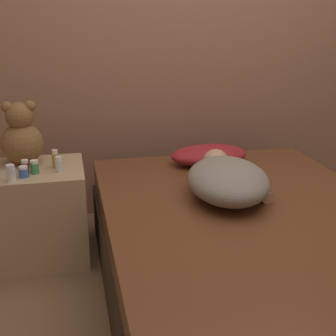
{
  "coord_description": "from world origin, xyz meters",
  "views": [
    {
      "loc": [
        -0.83,
        -1.88,
        1.43
      ],
      "look_at": [
        -0.37,
        0.26,
        0.67
      ],
      "focal_mm": 50.0,
      "sensor_mm": 36.0,
      "label": 1
    }
  ],
  "objects_px": {
    "bottle_white": "(11,173)",
    "bottle_clear": "(59,165)",
    "bottle_blue": "(23,172)",
    "bottle_amber": "(55,159)",
    "bottle_green": "(35,167)",
    "bottle_red": "(25,167)",
    "person_lying": "(227,179)",
    "pillow": "(209,155)",
    "teddy_bear": "(22,137)"
  },
  "relations": [
    {
      "from": "bottle_white",
      "to": "bottle_clear",
      "type": "relative_size",
      "value": 1.03
    },
    {
      "from": "bottle_blue",
      "to": "bottle_amber",
      "type": "distance_m",
      "value": 0.21
    },
    {
      "from": "bottle_green",
      "to": "bottle_blue",
      "type": "height_order",
      "value": "bottle_green"
    },
    {
      "from": "bottle_blue",
      "to": "bottle_clear",
      "type": "bearing_deg",
      "value": 13.06
    },
    {
      "from": "bottle_clear",
      "to": "bottle_red",
      "type": "xyz_separation_m",
      "value": [
        -0.18,
        0.02,
        -0.01
      ]
    },
    {
      "from": "person_lying",
      "to": "pillow",
      "type": "bearing_deg",
      "value": 91.07
    },
    {
      "from": "pillow",
      "to": "bottle_amber",
      "type": "height_order",
      "value": "bottle_amber"
    },
    {
      "from": "bottle_green",
      "to": "bottle_blue",
      "type": "bearing_deg",
      "value": -138.64
    },
    {
      "from": "pillow",
      "to": "bottle_clear",
      "type": "bearing_deg",
      "value": -170.51
    },
    {
      "from": "pillow",
      "to": "bottle_blue",
      "type": "bearing_deg",
      "value": -169.9
    },
    {
      "from": "person_lying",
      "to": "bottle_blue",
      "type": "relative_size",
      "value": 12.2
    },
    {
      "from": "bottle_white",
      "to": "bottle_red",
      "type": "distance_m",
      "value": 0.14
    },
    {
      "from": "bottle_green",
      "to": "bottle_red",
      "type": "distance_m",
      "value": 0.05
    },
    {
      "from": "bottle_blue",
      "to": "bottle_clear",
      "type": "distance_m",
      "value": 0.19
    },
    {
      "from": "bottle_amber",
      "to": "bottle_red",
      "type": "distance_m",
      "value": 0.17
    },
    {
      "from": "teddy_bear",
      "to": "bottle_blue",
      "type": "height_order",
      "value": "teddy_bear"
    },
    {
      "from": "bottle_red",
      "to": "teddy_bear",
      "type": "bearing_deg",
      "value": 96.45
    },
    {
      "from": "bottle_green",
      "to": "bottle_white",
      "type": "distance_m",
      "value": 0.16
    },
    {
      "from": "pillow",
      "to": "bottle_blue",
      "type": "xyz_separation_m",
      "value": [
        -1.1,
        -0.2,
        0.04
      ]
    },
    {
      "from": "bottle_white",
      "to": "bottle_clear",
      "type": "xyz_separation_m",
      "value": [
        0.24,
        0.1,
        -0.0
      ]
    },
    {
      "from": "teddy_bear",
      "to": "bottle_green",
      "type": "xyz_separation_m",
      "value": [
        0.07,
        -0.19,
        -0.12
      ]
    },
    {
      "from": "bottle_white",
      "to": "pillow",
      "type": "bearing_deg",
      "value": 12.28
    },
    {
      "from": "bottle_amber",
      "to": "bottle_white",
      "type": "bearing_deg",
      "value": -141.94
    },
    {
      "from": "bottle_red",
      "to": "person_lying",
      "type": "bearing_deg",
      "value": -20.66
    },
    {
      "from": "bottle_green",
      "to": "bottle_amber",
      "type": "bearing_deg",
      "value": 32.59
    },
    {
      "from": "pillow",
      "to": "person_lying",
      "type": "height_order",
      "value": "person_lying"
    },
    {
      "from": "bottle_clear",
      "to": "teddy_bear",
      "type": "bearing_deg",
      "value": 135.82
    },
    {
      "from": "pillow",
      "to": "bottle_white",
      "type": "relative_size",
      "value": 5.31
    },
    {
      "from": "person_lying",
      "to": "teddy_bear",
      "type": "distance_m",
      "value": 1.2
    },
    {
      "from": "bottle_red",
      "to": "bottle_green",
      "type": "bearing_deg",
      "value": -17.61
    },
    {
      "from": "bottle_blue",
      "to": "bottle_white",
      "type": "xyz_separation_m",
      "value": [
        -0.06,
        -0.06,
        0.01
      ]
    },
    {
      "from": "person_lying",
      "to": "bottle_clear",
      "type": "relative_size",
      "value": 8.36
    },
    {
      "from": "pillow",
      "to": "bottle_blue",
      "type": "height_order",
      "value": "bottle_blue"
    },
    {
      "from": "person_lying",
      "to": "bottle_red",
      "type": "height_order",
      "value": "person_lying"
    },
    {
      "from": "pillow",
      "to": "bottle_clear",
      "type": "height_order",
      "value": "bottle_clear"
    },
    {
      "from": "bottle_green",
      "to": "bottle_amber",
      "type": "xyz_separation_m",
      "value": [
        0.11,
        0.07,
        0.02
      ]
    },
    {
      "from": "person_lying",
      "to": "bottle_white",
      "type": "xyz_separation_m",
      "value": [
        -1.1,
        0.27,
        0.02
      ]
    },
    {
      "from": "teddy_bear",
      "to": "bottle_amber",
      "type": "height_order",
      "value": "teddy_bear"
    },
    {
      "from": "bottle_green",
      "to": "pillow",
      "type": "bearing_deg",
      "value": 8.0
    },
    {
      "from": "teddy_bear",
      "to": "bottle_red",
      "type": "distance_m",
      "value": 0.21
    },
    {
      "from": "bottle_green",
      "to": "bottle_white",
      "type": "xyz_separation_m",
      "value": [
        -0.11,
        -0.11,
        0.01
      ]
    },
    {
      "from": "bottle_white",
      "to": "person_lying",
      "type": "bearing_deg",
      "value": -13.75
    },
    {
      "from": "bottle_green",
      "to": "bottle_clear",
      "type": "distance_m",
      "value": 0.13
    },
    {
      "from": "teddy_bear",
      "to": "bottle_white",
      "type": "xyz_separation_m",
      "value": [
        -0.04,
        -0.29,
        -0.12
      ]
    },
    {
      "from": "person_lying",
      "to": "bottle_blue",
      "type": "xyz_separation_m",
      "value": [
        -1.04,
        0.32,
        0.01
      ]
    },
    {
      "from": "pillow",
      "to": "bottle_white",
      "type": "height_order",
      "value": "bottle_white"
    },
    {
      "from": "bottle_blue",
      "to": "bottle_clear",
      "type": "relative_size",
      "value": 0.69
    },
    {
      "from": "teddy_bear",
      "to": "bottle_clear",
      "type": "distance_m",
      "value": 0.3
    },
    {
      "from": "bottle_blue",
      "to": "bottle_red",
      "type": "relative_size",
      "value": 0.8
    },
    {
      "from": "bottle_green",
      "to": "bottle_red",
      "type": "xyz_separation_m",
      "value": [
        -0.05,
        0.02,
        0.0
      ]
    }
  ]
}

